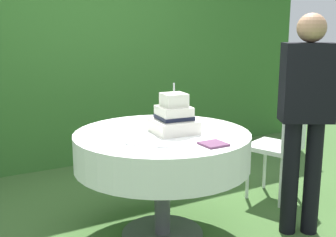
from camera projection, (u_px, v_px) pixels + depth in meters
The scene contains 10 objects.
ground_plane at pixel (162, 234), 3.17m from camera, with size 20.00×20.00×0.00m, color #3D602D.
foliage_hedge at pixel (70, 36), 4.66m from camera, with size 6.07×0.43×2.81m, color #336628.
cake_table at pixel (162, 150), 3.04m from camera, with size 1.25×1.25×0.78m.
wedding_cake at pixel (174, 117), 3.00m from camera, with size 0.32×0.32×0.35m.
serving_plate_near at pixel (164, 119), 3.43m from camera, with size 0.12×0.12×0.01m, color white.
serving_plate_far at pixel (164, 144), 2.68m from camera, with size 0.13×0.13×0.01m, color white.
serving_plate_left at pixel (134, 142), 2.73m from camera, with size 0.12×0.12×0.01m, color white.
napkin_stack at pixel (214, 144), 2.69m from camera, with size 0.15×0.15×0.01m, color #603856.
garden_chair at pixel (283, 141), 3.70m from camera, with size 0.51×0.51×0.89m.
standing_person at pixel (306, 110), 3.02m from camera, with size 0.41×0.36×1.60m.
Camera 1 is at (-1.40, -2.56, 1.51)m, focal length 45.77 mm.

